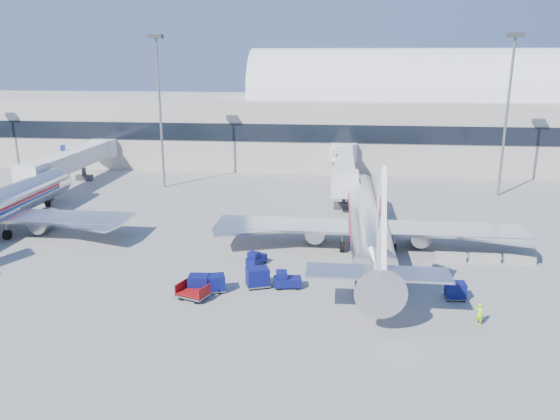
# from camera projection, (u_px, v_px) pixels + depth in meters

# --- Properties ---
(ground) EXTENTS (260.00, 260.00, 0.00)m
(ground) POSITION_uv_depth(u_px,v_px,m) (267.00, 261.00, 53.88)
(ground) COLOR gray
(ground) RESTS_ON ground
(terminal) EXTENTS (170.00, 28.15, 21.00)m
(terminal) POSITION_uv_depth(u_px,v_px,m) (235.00, 120.00, 106.80)
(terminal) COLOR #B2AA9E
(terminal) RESTS_ON ground
(airliner_main) EXTENTS (32.00, 37.26, 12.07)m
(airliner_main) POSITION_uv_depth(u_px,v_px,m) (368.00, 223.00, 56.36)
(airliner_main) COLOR silver
(airliner_main) RESTS_ON ground
(jetbridge_near) EXTENTS (4.40, 27.50, 6.25)m
(jetbridge_near) POSITION_uv_depth(u_px,v_px,m) (344.00, 165.00, 81.50)
(jetbridge_near) COLOR silver
(jetbridge_near) RESTS_ON ground
(jetbridge_mid) EXTENTS (4.40, 27.50, 6.25)m
(jetbridge_mid) POSITION_uv_depth(u_px,v_px,m) (76.00, 159.00, 85.87)
(jetbridge_mid) COLOR silver
(jetbridge_mid) RESTS_ON ground
(mast_west) EXTENTS (2.00, 1.20, 22.60)m
(mast_west) POSITION_uv_depth(u_px,v_px,m) (159.00, 90.00, 80.65)
(mast_west) COLOR slate
(mast_west) RESTS_ON ground
(mast_east) EXTENTS (2.00, 1.20, 22.60)m
(mast_east) POSITION_uv_depth(u_px,v_px,m) (509.00, 92.00, 75.45)
(mast_east) COLOR slate
(mast_east) RESTS_ON ground
(barrier_near) EXTENTS (3.00, 0.55, 0.90)m
(barrier_near) POSITION_uv_depth(u_px,v_px,m) (450.00, 257.00, 53.80)
(barrier_near) COLOR #9E9E96
(barrier_near) RESTS_ON ground
(barrier_mid) EXTENTS (3.00, 0.55, 0.90)m
(barrier_mid) POSITION_uv_depth(u_px,v_px,m) (485.00, 258.00, 53.46)
(barrier_mid) COLOR #9E9E96
(barrier_mid) RESTS_ON ground
(barrier_far) EXTENTS (3.00, 0.55, 0.90)m
(barrier_far) POSITION_uv_depth(u_px,v_px,m) (520.00, 259.00, 53.11)
(barrier_far) COLOR #9E9E96
(barrier_far) RESTS_ON ground
(tug_lead) EXTENTS (2.54, 1.54, 1.56)m
(tug_lead) POSITION_uv_depth(u_px,v_px,m) (286.00, 280.00, 47.54)
(tug_lead) COLOR #0A0D4C
(tug_lead) RESTS_ON ground
(tug_right) EXTENTS (2.79, 2.08, 1.64)m
(tug_right) POSITION_uv_depth(u_px,v_px,m) (370.00, 281.00, 47.33)
(tug_right) COLOR #0A0D4C
(tug_right) RESTS_ON ground
(tug_left) EXTENTS (1.94, 2.47, 1.44)m
(tug_left) POSITION_uv_depth(u_px,v_px,m) (256.00, 259.00, 52.77)
(tug_left) COLOR #0A0D4C
(tug_left) RESTS_ON ground
(cart_train_a) EXTENTS (2.42, 2.14, 1.77)m
(cart_train_a) POSITION_uv_depth(u_px,v_px,m) (258.00, 277.00, 47.61)
(cart_train_a) COLOR #0A0D4C
(cart_train_a) RESTS_ON ground
(cart_train_b) EXTENTS (2.04, 1.77, 1.52)m
(cart_train_b) POSITION_uv_depth(u_px,v_px,m) (215.00, 283.00, 46.70)
(cart_train_b) COLOR #0A0D4C
(cart_train_b) RESTS_ON ground
(cart_train_c) EXTENTS (1.87, 1.48, 1.57)m
(cart_train_c) POSITION_uv_depth(u_px,v_px,m) (199.00, 283.00, 46.54)
(cart_train_c) COLOR #0A0D4C
(cart_train_c) RESTS_ON ground
(cart_solo_near) EXTENTS (2.03, 1.78, 1.50)m
(cart_solo_near) POSITION_uv_depth(u_px,v_px,m) (370.00, 289.00, 45.47)
(cart_solo_near) COLOR #0A0D4C
(cart_solo_near) RESTS_ON ground
(cart_solo_far) EXTENTS (1.73, 1.35, 1.48)m
(cart_solo_far) POSITION_uv_depth(u_px,v_px,m) (455.00, 290.00, 45.27)
(cart_solo_far) COLOR #0A0D4C
(cart_solo_far) RESTS_ON ground
(cart_open_red) EXTENTS (2.89, 2.46, 0.66)m
(cart_open_red) POSITION_uv_depth(u_px,v_px,m) (193.00, 294.00, 45.34)
(cart_open_red) COLOR slate
(cart_open_red) RESTS_ON ground
(ramp_worker) EXTENTS (0.74, 0.74, 1.73)m
(ramp_worker) POSITION_uv_depth(u_px,v_px,m) (480.00, 314.00, 40.99)
(ramp_worker) COLOR #91DC17
(ramp_worker) RESTS_ON ground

